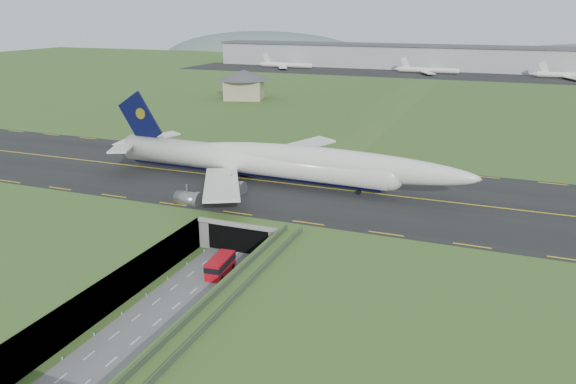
% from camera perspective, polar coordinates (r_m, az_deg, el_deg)
% --- Properties ---
extents(ground, '(900.00, 900.00, 0.00)m').
position_cam_1_polar(ground, '(96.96, -7.17, -7.99)').
color(ground, '#335723').
rests_on(ground, ground).
extents(airfield_deck, '(800.00, 800.00, 6.00)m').
position_cam_1_polar(airfield_deck, '(95.69, -7.23, -6.37)').
color(airfield_deck, gray).
rests_on(airfield_deck, ground).
extents(trench_road, '(12.00, 75.00, 0.20)m').
position_cam_1_polar(trench_road, '(91.14, -9.43, -9.81)').
color(trench_road, slate).
rests_on(trench_road, ground).
extents(taxiway, '(800.00, 44.00, 0.18)m').
position_cam_1_polar(taxiway, '(122.65, 0.02, 0.83)').
color(taxiway, black).
rests_on(taxiway, airfield_deck).
extents(tunnel_portal, '(17.00, 22.30, 6.00)m').
position_cam_1_polar(tunnel_portal, '(109.35, -3.09, -2.89)').
color(tunnel_portal, gray).
rests_on(tunnel_portal, ground).
extents(guideway, '(3.00, 53.00, 7.05)m').
position_cam_1_polar(guideway, '(74.94, -6.80, -11.64)').
color(guideway, '#A8A8A3').
rests_on(guideway, ground).
extents(jumbo_jet, '(87.06, 57.28, 18.96)m').
position_cam_1_polar(jumbo_jet, '(121.25, -1.54, 3.08)').
color(jumbo_jet, white).
rests_on(jumbo_jet, ground).
extents(shuttle_tram, '(3.31, 7.42, 2.96)m').
position_cam_1_polar(shuttle_tram, '(95.10, -6.90, -7.43)').
color(shuttle_tram, red).
rests_on(shuttle_tram, ground).
extents(service_building, '(28.15, 28.15, 12.39)m').
position_cam_1_polar(service_building, '(244.24, -4.48, 11.10)').
color(service_building, tan).
rests_on(service_building, ground).
extents(cargo_terminal, '(320.00, 67.00, 15.60)m').
position_cam_1_polar(cargo_terminal, '(379.08, 15.24, 13.05)').
color(cargo_terminal, '#B2B2B2').
rests_on(cargo_terminal, ground).
extents(distant_hills, '(700.00, 91.00, 60.00)m').
position_cam_1_polar(distant_hills, '(508.75, 24.21, 11.19)').
color(distant_hills, '#51615D').
rests_on(distant_hills, ground).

